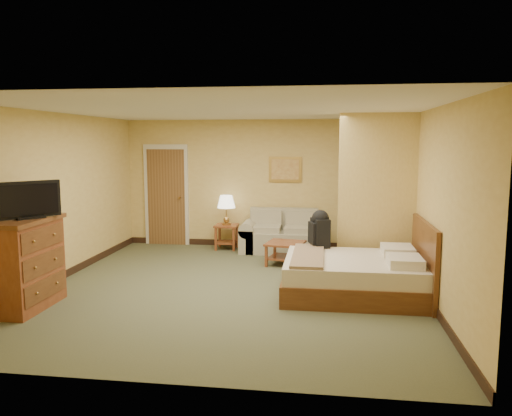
% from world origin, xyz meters
% --- Properties ---
extents(floor, '(6.00, 6.00, 0.00)m').
position_xyz_m(floor, '(0.00, 0.00, 0.00)').
color(floor, '#4D5034').
rests_on(floor, ground).
extents(ceiling, '(6.00, 6.00, 0.00)m').
position_xyz_m(ceiling, '(0.00, 0.00, 2.60)').
color(ceiling, white).
rests_on(ceiling, back_wall).
extents(back_wall, '(5.50, 0.02, 2.60)m').
position_xyz_m(back_wall, '(0.00, 3.00, 1.30)').
color(back_wall, tan).
rests_on(back_wall, floor).
extents(left_wall, '(0.02, 6.00, 2.60)m').
position_xyz_m(left_wall, '(-2.75, 0.00, 1.30)').
color(left_wall, tan).
rests_on(left_wall, floor).
extents(right_wall, '(0.02, 6.00, 2.60)m').
position_xyz_m(right_wall, '(2.75, 0.00, 1.30)').
color(right_wall, tan).
rests_on(right_wall, floor).
extents(partition, '(1.20, 0.15, 2.60)m').
position_xyz_m(partition, '(2.15, 0.93, 1.30)').
color(partition, tan).
rests_on(partition, floor).
extents(door, '(0.94, 0.16, 2.10)m').
position_xyz_m(door, '(-1.95, 2.96, 1.03)').
color(door, beige).
rests_on(door, floor).
extents(baseboard, '(5.50, 0.02, 0.12)m').
position_xyz_m(baseboard, '(0.00, 2.99, 0.06)').
color(baseboard, black).
rests_on(baseboard, floor).
extents(loveseat, '(1.66, 0.77, 0.84)m').
position_xyz_m(loveseat, '(0.54, 2.57, 0.27)').
color(loveseat, tan).
rests_on(loveseat, floor).
extents(side_table, '(0.45, 0.45, 0.50)m').
position_xyz_m(side_table, '(-0.61, 2.65, 0.33)').
color(side_table, brown).
rests_on(side_table, floor).
extents(table_lamp, '(0.36, 0.36, 0.59)m').
position_xyz_m(table_lamp, '(-0.61, 2.65, 0.95)').
color(table_lamp, '#A67B3D').
rests_on(table_lamp, side_table).
extents(coffee_table, '(0.73, 0.73, 0.40)m').
position_xyz_m(coffee_table, '(0.67, 1.52, 0.29)').
color(coffee_table, brown).
rests_on(coffee_table, floor).
extents(wall_picture, '(0.66, 0.04, 0.51)m').
position_xyz_m(wall_picture, '(0.54, 2.97, 1.60)').
color(wall_picture, '#B78E3F').
rests_on(wall_picture, back_wall).
extents(dresser, '(0.58, 1.11, 1.19)m').
position_xyz_m(dresser, '(-2.47, -1.26, 0.60)').
color(dresser, brown).
rests_on(dresser, floor).
extents(tv, '(0.54, 0.64, 0.48)m').
position_xyz_m(tv, '(-2.38, -1.26, 1.41)').
color(tv, black).
rests_on(tv, dresser).
extents(bed, '(1.96, 1.66, 1.07)m').
position_xyz_m(bed, '(1.82, -0.10, 0.29)').
color(bed, '#502912').
rests_on(bed, floor).
extents(backpack, '(0.32, 0.39, 0.58)m').
position_xyz_m(backpack, '(1.28, 0.63, 0.83)').
color(backpack, black).
rests_on(backpack, bed).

